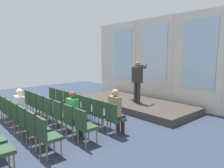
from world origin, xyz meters
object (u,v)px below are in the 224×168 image
object	(u,v)px
chair_r2_c3	(19,116)
chair_r1_c3	(52,110)
chair_r2_c6	(47,134)
chair_r1_c4	(61,114)
chair_r0_c6	(114,117)
chair_r1_c6	(84,124)
chair_r0_c3	(79,105)
chair_r1_c2	(44,106)
audience_r0_c6	(116,109)
chair_r0_c1	(62,99)
chair_r0_c2	(70,102)
chair_r0_c4	(89,108)
audience_r1_c5	(74,112)
chair_r2_c5	(36,127)
chair_r1_c0	(31,100)
chair_r0_c0	(55,97)
audience_r2_c3	(22,109)
chair_r2_c0	(2,105)
chair_r1_c5	(72,119)
chair_r0_c5	(101,112)
chair_r2_c1	(7,108)
chair_r1_c1	(37,103)
chair_r2_c4	(27,121)
chair_r2_c2	(13,112)
mic_stand	(134,93)

from	to	relation	value
chair_r2_c3	chair_r1_c3	bearing A→B (deg)	90.00
chair_r2_c6	chair_r1_c4	bearing A→B (deg)	140.80
chair_r0_c6	chair_r1_c6	bearing A→B (deg)	-90.00
chair_r0_c3	chair_r1_c2	world-z (taller)	same
audience_r0_c6	chair_r1_c6	distance (m)	1.10
chair_r0_c1	chair_r0_c3	world-z (taller)	same
chair_r0_c2	chair_r0_c4	bearing A→B (deg)	0.00
audience_r1_c5	chair_r2_c5	xyz separation A→B (m)	(0.00, -1.09, -0.19)
chair_r1_c0	chair_r2_c6	bearing A→B (deg)	-15.21
chair_r0_c0	audience_r2_c3	distance (m)	2.67
chair_r2_c5	chair_r1_c4	bearing A→B (deg)	121.51
chair_r0_c0	chair_r2_c0	bearing A→B (deg)	-90.00
chair_r1_c0	chair_r2_c3	world-z (taller)	same
chair_r0_c3	chair_r2_c5	world-z (taller)	same
chair_r1_c2	chair_r1_c5	size ratio (longest dim) A/B	1.00
chair_r2_c5	chair_r2_c6	bearing A→B (deg)	0.00
chair_r0_c1	audience_r0_c6	distance (m)	3.08
chair_r0_c0	chair_r1_c2	xyz separation A→B (m)	(1.23, -1.00, 0.00)
chair_r0_c2	chair_r0_c5	distance (m)	1.84
chair_r0_c6	chair_r2_c1	world-z (taller)	same
chair_r0_c2	chair_r0_c4	size ratio (longest dim) A/B	1.00
chair_r1_c1	audience_r2_c3	world-z (taller)	audience_r2_c3
chair_r2_c4	chair_r2_c6	world-z (taller)	same
chair_r2_c0	audience_r0_c6	bearing A→B (deg)	29.50
audience_r1_c5	chair_r2_c6	xyz separation A→B (m)	(0.61, -1.09, -0.19)
chair_r1_c5	chair_r1_c1	bearing A→B (deg)	180.00
chair_r1_c2	chair_r2_c6	world-z (taller)	same
audience_r0_c6	chair_r0_c5	bearing A→B (deg)	-172.50
chair_r2_c5	chair_r2_c6	size ratio (longest dim) A/B	1.00
chair_r0_c6	audience_r0_c6	size ratio (longest dim) A/B	0.71
chair_r1_c5	chair_r0_c5	bearing A→B (deg)	90.00
chair_r1_c1	chair_r2_c3	distance (m)	1.59
chair_r1_c6	chair_r0_c6	bearing A→B (deg)	90.00
chair_r0_c0	chair_r0_c5	distance (m)	3.07
chair_r1_c5	chair_r0_c3	bearing A→B (deg)	140.80
audience_r1_c5	chair_r2_c4	xyz separation A→B (m)	(-0.61, -1.09, -0.19)
chair_r1_c4	chair_r1_c0	bearing A→B (deg)	180.00
chair_r0_c5	chair_r1_c0	distance (m)	3.23
chair_r1_c5	chair_r2_c1	world-z (taller)	same
chair_r0_c5	chair_r2_c2	bearing A→B (deg)	-132.60
chair_r1_c4	chair_r1_c5	bearing A→B (deg)	0.00
chair_r0_c5	chair_r2_c3	distance (m)	2.35
chair_r1_c5	chair_r0_c0	bearing A→B (deg)	161.93
chair_r1_c6	chair_r0_c2	bearing A→B (deg)	157.81
chair_r2_c1	chair_r2_c5	bearing A→B (deg)	0.00
chair_r1_c1	audience_r1_c5	bearing A→B (deg)	1.91
chair_r0_c2	mic_stand	bearing A→B (deg)	79.47
chair_r0_c5	audience_r0_c6	size ratio (longest dim) A/B	0.71
chair_r1_c4	chair_r2_c3	distance (m)	1.18
audience_r0_c6	chair_r1_c2	world-z (taller)	audience_r0_c6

